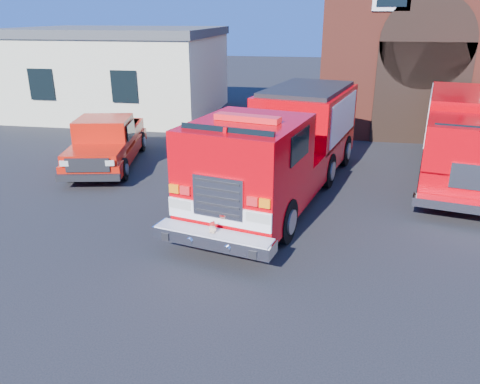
% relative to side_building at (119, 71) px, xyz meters
% --- Properties ---
extents(ground, '(100.00, 100.00, 0.00)m').
position_rel_side_building_xyz_m(ground, '(9.00, -13.00, -2.20)').
color(ground, black).
rests_on(ground, ground).
extents(parking_stripe_mid, '(0.12, 3.00, 0.01)m').
position_rel_side_building_xyz_m(parking_stripe_mid, '(15.50, -9.00, -2.20)').
color(parking_stripe_mid, yellow).
rests_on(parking_stripe_mid, ground).
extents(parking_stripe_far, '(0.12, 3.00, 0.01)m').
position_rel_side_building_xyz_m(parking_stripe_far, '(15.50, -6.00, -2.20)').
color(parking_stripe_far, yellow).
rests_on(parking_stripe_far, ground).
extents(side_building, '(10.20, 8.20, 4.35)m').
position_rel_side_building_xyz_m(side_building, '(0.00, 0.00, 0.00)').
color(side_building, beige).
rests_on(side_building, ground).
extents(fire_engine, '(4.65, 9.59, 2.85)m').
position_rel_side_building_xyz_m(fire_engine, '(9.67, -10.61, -0.73)').
color(fire_engine, black).
rests_on(fire_engine, ground).
extents(pickup_truck, '(2.93, 5.55, 1.73)m').
position_rel_side_building_xyz_m(pickup_truck, '(3.38, -8.99, -1.39)').
color(pickup_truck, black).
rests_on(pickup_truck, ground).
extents(secondary_truck, '(4.04, 8.24, 2.57)m').
position_rel_side_building_xyz_m(secondary_truck, '(15.22, -8.20, -0.80)').
color(secondary_truck, black).
rests_on(secondary_truck, ground).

